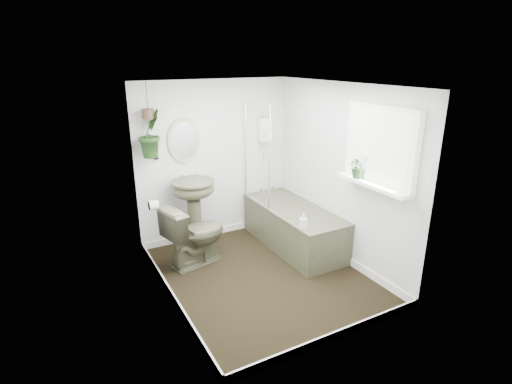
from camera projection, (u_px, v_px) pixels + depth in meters
name	position (u px, v px, depth m)	size (l,w,h in m)	color
floor	(262.00, 276.00, 4.98)	(2.30, 2.80, 0.02)	black
ceiling	(263.00, 84.00, 4.24)	(2.30, 2.80, 0.02)	white
wall_back	(215.00, 161.00, 5.78)	(2.30, 0.02, 2.30)	white
wall_front	(342.00, 232.00, 3.44)	(2.30, 0.02, 2.30)	white
wall_left	(164.00, 204.00, 4.09)	(0.02, 2.80, 2.30)	white
wall_right	(341.00, 174.00, 5.14)	(0.02, 2.80, 2.30)	white
skirting	(262.00, 271.00, 4.97)	(2.30, 2.80, 0.10)	white
bathtub	(294.00, 227.00, 5.67)	(0.72, 1.72, 0.58)	#464732
bath_screen	(257.00, 154.00, 5.60)	(0.04, 0.72, 1.40)	silver
shower_box	(265.00, 130.00, 5.96)	(0.20, 0.10, 0.35)	white
oval_mirror	(184.00, 141.00, 5.43)	(0.46, 0.03, 0.62)	tan
wall_sconce	(156.00, 151.00, 5.28)	(0.04, 0.04, 0.22)	black
toilet_roll_holder	(154.00, 205.00, 4.78)	(0.11, 0.11, 0.11)	white
window_recess	(381.00, 147.00, 4.36)	(0.08, 1.00, 0.90)	white
window_sill	(372.00, 184.00, 4.46)	(0.18, 1.00, 0.04)	white
window_blinds	(377.00, 147.00, 4.34)	(0.01, 0.86, 0.76)	white
toilet	(196.00, 234.00, 5.14)	(0.46, 0.81, 0.83)	#464732
pedestal_sink	(195.00, 215.00, 5.54)	(0.59, 0.50, 1.00)	#464732
sill_plant	(359.00, 166.00, 4.60)	(0.24, 0.21, 0.27)	black
hanging_plant	(150.00, 133.00, 5.06)	(0.34, 0.27, 0.61)	black
soap_bottle	(303.00, 221.00, 4.89)	(0.08, 0.09, 0.19)	#352A2C
hanging_pot	(148.00, 114.00, 4.98)	(0.16, 0.16, 0.12)	#423321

